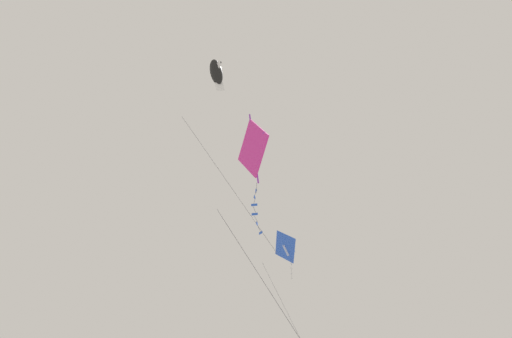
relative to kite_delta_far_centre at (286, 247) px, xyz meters
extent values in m
pyramid|color=blue|center=(0.02, -0.01, 0.02)|extent=(2.24, 2.43, 1.46)
cube|color=white|center=(-0.15, 0.13, -0.10)|extent=(0.69, 0.60, 0.92)
cube|color=white|center=(0.24, -0.20, 0.63)|extent=(0.50, 0.55, 0.17)
cylinder|color=#47474C|center=(-0.23, 0.21, -0.86)|extent=(0.03, 0.04, 0.30)
cube|color=white|center=(-0.22, 0.20, -1.01)|extent=(0.17, 0.05, 0.06)
cylinder|color=#47474C|center=(-0.20, 0.21, -1.17)|extent=(0.04, 0.05, 0.30)
cube|color=white|center=(-0.18, 0.23, -1.32)|extent=(0.06, 0.17, 0.06)
cylinder|color=#47474C|center=(-0.19, 0.23, -1.47)|extent=(0.02, 0.03, 0.30)
cube|color=white|center=(-0.20, 0.24, -1.62)|extent=(0.09, 0.16, 0.06)
cylinder|color=#47474C|center=(-0.22, 0.22, -1.77)|extent=(0.06, 0.05, 0.30)
cube|color=white|center=(-0.24, 0.19, -1.92)|extent=(0.17, 0.04, 0.06)
cylinder|color=#47474C|center=(-1.10, -0.88, -3.24)|extent=(2.21, 1.72, 5.06)
cube|color=#DB2D93|center=(17.01, 8.25, -2.30)|extent=(0.95, 1.61, 1.83)
cylinder|color=purple|center=(16.99, 8.26, -2.30)|extent=(0.33, 0.18, 2.10)
cylinder|color=purple|center=(17.01, 8.25, -2.14)|extent=(0.83, 1.27, 0.04)
cylinder|color=#47474C|center=(16.89, 8.29, -3.47)|extent=(0.04, 0.04, 0.23)
cube|color=blue|center=(16.90, 8.28, -3.58)|extent=(0.15, 0.11, 0.06)
cylinder|color=#47474C|center=(16.95, 8.29, -3.70)|extent=(0.03, 0.11, 0.24)
cube|color=blue|center=(17.00, 8.30, -3.82)|extent=(0.16, 0.09, 0.06)
cylinder|color=#47474C|center=(17.03, 8.31, -3.93)|extent=(0.03, 0.06, 0.23)
cube|color=blue|center=(17.05, 8.32, -4.05)|extent=(0.07, 0.17, 0.06)
cylinder|color=#47474C|center=(17.01, 8.30, -4.17)|extent=(0.05, 0.10, 0.24)
cube|color=blue|center=(16.96, 8.28, -4.28)|extent=(0.06, 0.17, 0.06)
cylinder|color=#47474C|center=(16.90, 8.27, -4.40)|extent=(0.01, 0.13, 0.24)
cube|color=blue|center=(16.84, 8.27, -4.52)|extent=(0.16, 0.09, 0.06)
cylinder|color=#47474C|center=(16.77, 8.29, -4.63)|extent=(0.05, 0.14, 0.24)
cube|color=blue|center=(16.71, 8.31, -4.75)|extent=(0.11, 0.15, 0.06)
cylinder|color=#47474C|center=(15.17, 7.79, -6.17)|extent=(1.06, 3.42, 5.66)
ellipsoid|color=black|center=(12.75, 3.69, 4.25)|extent=(0.99, 0.92, 1.30)
cube|color=white|center=(12.62, 3.40, 4.39)|extent=(0.31, 0.42, 0.27)
cube|color=white|center=(12.95, 3.93, 4.39)|extent=(0.31, 0.42, 0.27)
cube|color=white|center=(12.59, 3.79, 3.56)|extent=(0.41, 0.28, 0.46)
sphere|color=black|center=(12.56, 3.61, 4.68)|extent=(0.15, 0.14, 0.12)
sphere|color=black|center=(12.73, 3.89, 4.68)|extent=(0.15, 0.14, 0.12)
cylinder|color=#47474C|center=(10.60, 2.85, 0.11)|extent=(1.92, 3.95, 6.71)
camera|label=1|loc=(28.98, 15.75, -9.13)|focal=38.66mm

